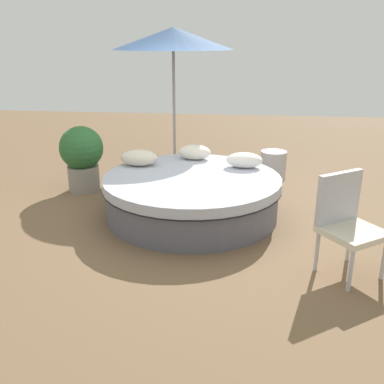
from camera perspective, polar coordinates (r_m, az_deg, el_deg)
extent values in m
plane|color=brown|center=(5.59, 0.00, -3.07)|extent=(16.00, 16.00, 0.00)
cylinder|color=#595966|center=(5.52, 0.00, -1.14)|extent=(2.18, 2.18, 0.40)
cylinder|color=black|center=(5.45, 0.00, 0.83)|extent=(2.26, 2.26, 0.02)
cylinder|color=#B2B7C6|center=(5.43, 0.00, 1.47)|extent=(2.25, 2.25, 0.13)
ellipsoid|color=white|center=(5.80, 6.98, 4.23)|extent=(0.48, 0.29, 0.20)
ellipsoid|color=silver|center=(6.17, 0.37, 5.33)|extent=(0.46, 0.31, 0.21)
ellipsoid|color=beige|center=(5.91, -7.05, 4.55)|extent=(0.51, 0.34, 0.21)
cylinder|color=#B7B7BC|center=(4.46, 24.17, -8.16)|extent=(0.04, 0.04, 0.42)
cylinder|color=#B7B7BC|center=(4.15, 20.34, -9.76)|extent=(0.04, 0.04, 0.42)
cylinder|color=#B7B7BC|center=(4.69, 20.18, -6.23)|extent=(0.04, 0.04, 0.42)
cylinder|color=#B7B7BC|center=(4.39, 16.28, -7.57)|extent=(0.04, 0.04, 0.42)
cube|color=beige|center=(4.31, 20.62, -5.05)|extent=(0.71, 0.71, 0.06)
cube|color=#B7B7BC|center=(4.35, 18.93, -0.67)|extent=(0.46, 0.35, 0.50)
cylinder|color=#262628|center=(7.72, -2.29, 3.67)|extent=(0.44, 0.44, 0.08)
cylinder|color=#99999E|center=(7.49, -2.41, 11.99)|extent=(0.05, 0.05, 2.33)
cone|color=#385684|center=(7.42, -2.52, 19.75)|extent=(2.00, 2.00, 0.35)
cylinder|color=gray|center=(6.65, -14.18, 1.81)|extent=(0.46, 0.46, 0.38)
sphere|color=#2D6633|center=(6.53, -14.51, 5.69)|extent=(0.64, 0.64, 0.64)
cylinder|color=#B7B7BC|center=(7.14, 10.74, 3.58)|extent=(0.42, 0.42, 0.45)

